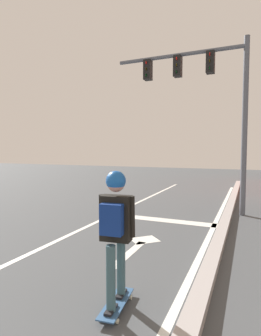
{
  "coord_description": "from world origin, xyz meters",
  "views": [
    {
      "loc": [
        4.12,
        1.04,
        1.94
      ],
      "look_at": [
        1.64,
        6.74,
        1.53
      ],
      "focal_mm": 29.22,
      "sensor_mm": 36.0,
      "label": 1
    }
  ],
  "objects": [
    {
      "name": "traffic_signal_mast",
      "position": [
        2.8,
        9.71,
        3.81
      ],
      "size": [
        4.08,
        0.34,
        5.19
      ],
      "color": "#565C68",
      "rests_on": "ground"
    },
    {
      "name": "skater",
      "position": [
        2.68,
        3.9,
        1.1
      ],
      "size": [
        0.45,
        0.61,
        1.61
      ],
      "color": "#36565F",
      "rests_on": "skateboard"
    },
    {
      "name": "lane_line_curbside",
      "position": [
        3.34,
        6.0,
        0.0
      ],
      "size": [
        0.12,
        20.0,
        0.01
      ],
      "primitive_type": "cube",
      "color": "silver",
      "rests_on": "ground"
    },
    {
      "name": "curb_strip",
      "position": [
        3.59,
        6.0,
        0.07
      ],
      "size": [
        0.24,
        24.0,
        0.14
      ],
      "primitive_type": "cube",
      "color": "#A39D9A",
      "rests_on": "ground"
    },
    {
      "name": "lane_arrow_head",
      "position": [
        2.1,
        6.46,
        0.0
      ],
      "size": [
        0.71,
        0.71,
        0.01
      ],
      "primitive_type": "cube",
      "rotation": [
        0.0,
        0.0,
        0.79
      ],
      "color": "silver",
      "rests_on": "ground"
    },
    {
      "name": "skateboard",
      "position": [
        2.68,
        3.92,
        0.07
      ],
      "size": [
        0.31,
        0.79,
        0.08
      ],
      "color": "#2E5481",
      "rests_on": "ground"
    },
    {
      "name": "lane_arrow_stem",
      "position": [
        2.1,
        5.61,
        0.0
      ],
      "size": [
        0.16,
        1.4,
        0.01
      ],
      "primitive_type": "cube",
      "color": "silver",
      "rests_on": "ground"
    },
    {
      "name": "lane_line_center",
      "position": [
        0.4,
        6.0,
        0.0
      ],
      "size": [
        0.12,
        20.0,
        0.01
      ],
      "primitive_type": "cube",
      "color": "silver",
      "rests_on": "ground"
    },
    {
      "name": "stop_bar",
      "position": [
        1.94,
        8.21,
        0.0
      ],
      "size": [
        3.09,
        0.4,
        0.01
      ],
      "primitive_type": "cube",
      "color": "silver",
      "rests_on": "ground"
    }
  ]
}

